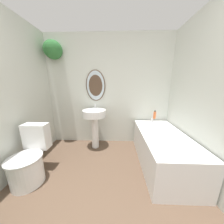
{
  "coord_description": "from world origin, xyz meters",
  "views": [
    {
      "loc": [
        0.17,
        -0.18,
        1.36
      ],
      "look_at": [
        0.11,
        1.47,
        0.96
      ],
      "focal_mm": 18.0,
      "sensor_mm": 36.0,
      "label": 1
    }
  ],
  "objects_px": {
    "pedestal_sink": "(95,120)",
    "bathtub": "(162,148)",
    "toilet": "(29,161)",
    "shampoo_bottle": "(155,115)"
  },
  "relations": [
    {
      "from": "pedestal_sink",
      "to": "bathtub",
      "type": "height_order",
      "value": "pedestal_sink"
    },
    {
      "from": "pedestal_sink",
      "to": "shampoo_bottle",
      "type": "xyz_separation_m",
      "value": [
        1.3,
        0.14,
        0.08
      ]
    },
    {
      "from": "bathtub",
      "to": "shampoo_bottle",
      "type": "bearing_deg",
      "value": 85.67
    },
    {
      "from": "toilet",
      "to": "shampoo_bottle",
      "type": "xyz_separation_m",
      "value": [
        2.08,
        1.05,
        0.41
      ]
    },
    {
      "from": "pedestal_sink",
      "to": "bathtub",
      "type": "distance_m",
      "value": 1.39
    },
    {
      "from": "toilet",
      "to": "bathtub",
      "type": "distance_m",
      "value": 2.07
    },
    {
      "from": "pedestal_sink",
      "to": "bathtub",
      "type": "xyz_separation_m",
      "value": [
        1.25,
        -0.49,
        -0.34
      ]
    },
    {
      "from": "toilet",
      "to": "bathtub",
      "type": "relative_size",
      "value": 0.54
    },
    {
      "from": "toilet",
      "to": "pedestal_sink",
      "type": "bearing_deg",
      "value": 49.64
    },
    {
      "from": "pedestal_sink",
      "to": "bathtub",
      "type": "relative_size",
      "value": 0.65
    }
  ]
}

